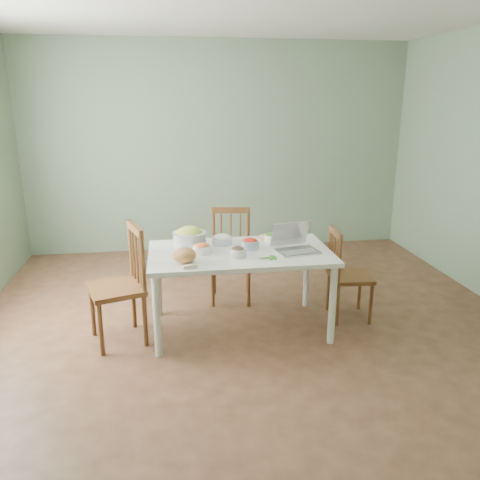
{
  "coord_description": "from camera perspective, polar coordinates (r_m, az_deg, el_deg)",
  "views": [
    {
      "loc": [
        -0.68,
        -3.83,
        2.01
      ],
      "look_at": [
        -0.09,
        0.05,
        0.83
      ],
      "focal_mm": 35.92,
      "sensor_mm": 36.0,
      "label": 1
    }
  ],
  "objects": [
    {
      "name": "floor",
      "position": [
        4.38,
        1.33,
        -10.59
      ],
      "size": [
        5.0,
        5.0,
        0.0
      ],
      "primitive_type": "cube",
      "color": "#45281A",
      "rests_on": "ground"
    },
    {
      "name": "wall_back",
      "position": [
        6.4,
        -2.5,
        10.8
      ],
      "size": [
        5.0,
        0.0,
        2.7
      ],
      "primitive_type": "cube",
      "color": "slate",
      "rests_on": "ground"
    },
    {
      "name": "wall_front",
      "position": [
        1.63,
        17.07,
        -7.84
      ],
      "size": [
        5.0,
        0.0,
        2.7
      ],
      "primitive_type": "cube",
      "color": "slate",
      "rests_on": "ground"
    },
    {
      "name": "dining_table",
      "position": [
        4.25,
        0.0,
        -6.01
      ],
      "size": [
        1.56,
        0.88,
        0.73
      ],
      "primitive_type": null,
      "color": "white",
      "rests_on": "floor"
    },
    {
      "name": "chair_far",
      "position": [
        4.81,
        -1.11,
        -1.99
      ],
      "size": [
        0.46,
        0.45,
        0.93
      ],
      "primitive_type": null,
      "rotation": [
        0.0,
        0.0,
        -0.14
      ],
      "color": "#502C11",
      "rests_on": "floor"
    },
    {
      "name": "chair_left",
      "position": [
        4.12,
        -14.53,
        -5.31
      ],
      "size": [
        0.54,
        0.55,
        1.0
      ],
      "primitive_type": null,
      "rotation": [
        0.0,
        0.0,
        -1.26
      ],
      "color": "#502C11",
      "rests_on": "floor"
    },
    {
      "name": "chair_right",
      "position": [
        4.56,
        13.0,
        -3.99
      ],
      "size": [
        0.39,
        0.41,
        0.86
      ],
      "primitive_type": null,
      "rotation": [
        0.0,
        0.0,
        1.5
      ],
      "color": "#502C11",
      "rests_on": "floor"
    },
    {
      "name": "bread_boule",
      "position": [
        3.85,
        -6.59,
        -1.8
      ],
      "size": [
        0.23,
        0.23,
        0.12
      ],
      "primitive_type": "ellipsoid",
      "rotation": [
        0.0,
        0.0,
        0.28
      ],
      "color": "tan",
      "rests_on": "dining_table"
    },
    {
      "name": "butter_stick",
      "position": [
        3.73,
        -5.95,
        -3.19
      ],
      "size": [
        0.11,
        0.05,
        0.03
      ],
      "primitive_type": "cube",
      "rotation": [
        0.0,
        0.0,
        0.19
      ],
      "color": "#F7E8BD",
      "rests_on": "dining_table"
    },
    {
      "name": "bowl_squash",
      "position": [
        4.27,
        -6.01,
        0.4
      ],
      "size": [
        0.29,
        0.29,
        0.17
      ],
      "primitive_type": null,
      "rotation": [
        0.0,
        0.0,
        -0.0
      ],
      "color": "#BDC345",
      "rests_on": "dining_table"
    },
    {
      "name": "bowl_carrot",
      "position": [
        4.07,
        -4.53,
        -0.99
      ],
      "size": [
        0.17,
        0.17,
        0.09
      ],
      "primitive_type": null,
      "rotation": [
        0.0,
        0.0,
        0.08
      ],
      "color": "#DC6030",
      "rests_on": "dining_table"
    },
    {
      "name": "bowl_onion",
      "position": [
        4.3,
        -2.15,
        0.08
      ],
      "size": [
        0.22,
        0.22,
        0.09
      ],
      "primitive_type": null,
      "rotation": [
        0.0,
        0.0,
        -0.35
      ],
      "color": "silver",
      "rests_on": "dining_table"
    },
    {
      "name": "bowl_mushroom",
      "position": [
        3.96,
        -0.23,
        -1.41
      ],
      "size": [
        0.14,
        0.14,
        0.09
      ],
      "primitive_type": null,
      "rotation": [
        0.0,
        0.0,
        -0.08
      ],
      "color": "black",
      "rests_on": "dining_table"
    },
    {
      "name": "bowl_redpep",
      "position": [
        4.17,
        1.2,
        -0.43
      ],
      "size": [
        0.21,
        0.21,
        0.09
      ],
      "primitive_type": null,
      "rotation": [
        0.0,
        0.0,
        -0.41
      ],
      "color": "red",
      "rests_on": "dining_table"
    },
    {
      "name": "bowl_broccoli",
      "position": [
        4.41,
        3.69,
        0.38
      ],
      "size": [
        0.15,
        0.15,
        0.08
      ],
      "primitive_type": null,
      "rotation": [
        0.0,
        0.0,
        0.27
      ],
      "color": "#286415",
      "rests_on": "dining_table"
    },
    {
      "name": "flatbread",
      "position": [
        4.49,
        3.31,
        0.26
      ],
      "size": [
        0.23,
        0.23,
        0.02
      ],
      "primitive_type": "cylinder",
      "rotation": [
        0.0,
        0.0,
        0.24
      ],
      "color": "tan",
      "rests_on": "dining_table"
    },
    {
      "name": "basil_bunch",
      "position": [
        3.95,
        3.36,
        -2.05
      ],
      "size": [
        0.17,
        0.17,
        0.02
      ],
      "primitive_type": null,
      "color": "#1B6F17",
      "rests_on": "dining_table"
    },
    {
      "name": "laptop",
      "position": [
        4.09,
        6.9,
        0.09
      ],
      "size": [
        0.4,
        0.38,
        0.23
      ],
      "primitive_type": null,
      "rotation": [
        0.0,
        0.0,
        0.2
      ],
      "color": "silver",
      "rests_on": "dining_table"
    }
  ]
}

